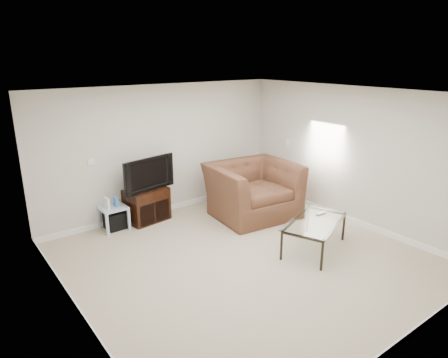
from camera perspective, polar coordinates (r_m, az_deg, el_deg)
floor at (r=6.28m, az=3.01°, el=-11.32°), size 5.00×5.00×0.00m
ceiling at (r=5.54m, az=3.42°, el=12.02°), size 5.00×5.00×0.00m
wall_back at (r=7.80m, az=-8.74°, el=4.07°), size 5.00×0.02×2.50m
wall_left at (r=4.68m, az=-21.07°, el=-5.98°), size 0.02×5.00×2.50m
wall_right at (r=7.59m, az=17.82°, el=3.08°), size 0.02×5.00×2.50m
plate_back at (r=7.25m, az=-18.45°, el=2.37°), size 0.12×0.02×0.12m
plate_right_switch at (r=8.57m, az=9.07°, el=5.25°), size 0.02×0.09×0.13m
plate_right_outlet at (r=8.62m, az=10.20°, el=-1.29°), size 0.02×0.08×0.12m
tv_stand at (r=7.66m, az=-10.98°, el=-3.63°), size 0.82×0.62×0.63m
dvd_player at (r=7.56m, az=-10.89°, el=-2.23°), size 0.48×0.36×0.06m
television at (r=7.44m, az=-11.12°, el=0.81°), size 1.03×0.39×0.62m
side_table at (r=7.46m, az=-15.48°, el=-5.37°), size 0.45×0.45×0.43m
subwoofer at (r=7.50m, az=-15.31°, el=-5.72°), size 0.35×0.35×0.33m
game_console at (r=7.29m, az=-16.39°, el=-3.32°), size 0.06×0.15×0.20m
game_case at (r=7.35m, az=-15.23°, el=-3.17°), size 0.05×0.13×0.17m
recliner at (r=7.67m, az=4.16°, el=-0.33°), size 1.68×1.19×1.38m
coffee_table at (r=6.61m, az=12.76°, el=-7.81°), size 1.45×1.15×0.50m
remote at (r=6.80m, az=13.73°, el=-4.76°), size 0.20×0.06×0.02m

